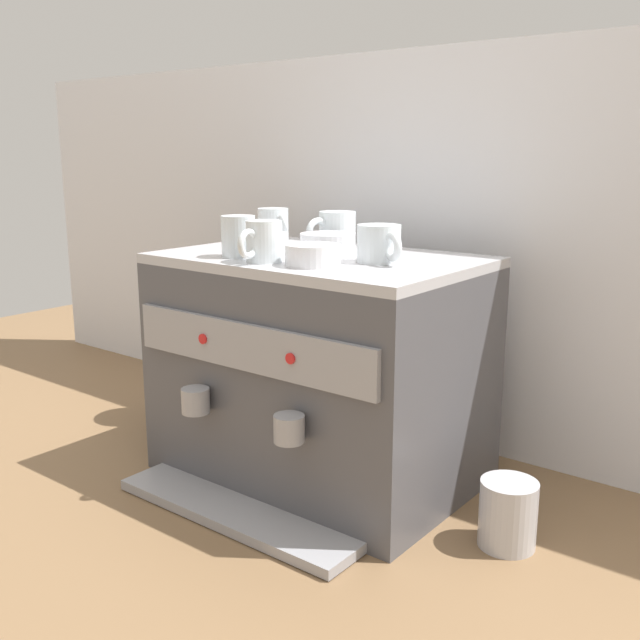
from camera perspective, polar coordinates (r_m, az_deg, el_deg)
ground_plane at (r=1.64m, az=0.00°, el=-11.75°), size 4.00×4.00×0.00m
tiled_backsplash_wall at (r=1.78m, az=6.79°, el=5.53°), size 2.80×0.03×0.91m
espresso_machine at (r=1.55m, az=-0.10°, el=-3.82°), size 0.64×0.54×0.48m
ceramic_cup_0 at (r=1.40m, az=4.69°, el=5.93°), size 0.12×0.09×0.07m
ceramic_cup_1 at (r=1.61m, az=1.23°, el=7.04°), size 0.08×0.12×0.08m
ceramic_cup_2 at (r=1.75m, az=-3.61°, el=7.42°), size 0.11×0.07×0.08m
ceramic_cup_3 at (r=1.48m, az=-6.19°, el=6.49°), size 0.09×0.09×0.08m
ceramic_cup_4 at (r=1.40m, az=-4.50°, el=6.10°), size 0.07×0.11×0.08m
ceramic_bowl_0 at (r=1.59m, az=-4.58°, el=6.08°), size 0.11×0.11×0.04m
ceramic_bowl_1 at (r=1.51m, az=0.60°, el=5.89°), size 0.11×0.11×0.04m
ceramic_bowl_2 at (r=1.36m, az=-0.57°, el=5.04°), size 0.10×0.10×0.04m
coffee_grinder at (r=1.91m, az=-10.39°, el=-2.29°), size 0.14×0.14×0.40m
milk_pitcher at (r=1.38m, az=14.41°, el=-14.40°), size 0.10×0.10×0.12m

